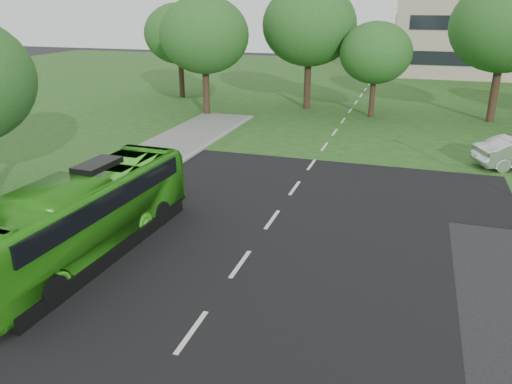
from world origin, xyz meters
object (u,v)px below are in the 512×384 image
tree_park_a (204,35)px  tree_park_d (505,26)px  tree_park_f (179,34)px  tree_park_c (376,53)px  bus (84,216)px  tree_park_b (309,25)px

tree_park_a → tree_park_d: bearing=11.2°
tree_park_a → tree_park_f: tree_park_a is taller
tree_park_c → bus: 28.10m
tree_park_a → tree_park_d: size_ratio=0.89×
bus → tree_park_d: bearing=61.9°
tree_park_b → tree_park_d: tree_park_d is taller
tree_park_b → tree_park_a: bearing=-144.0°
tree_park_a → tree_park_b: size_ratio=0.90×
tree_park_d → tree_park_f: (-27.20, 2.76, -1.08)m
tree_park_c → tree_park_f: 18.74m
tree_park_c → tree_park_f: bearing=168.4°
tree_park_a → bus: bearing=-77.2°
tree_park_a → tree_park_d: (21.63, 4.29, 0.75)m
tree_park_f → tree_park_b: bearing=-8.4°
tree_park_c → tree_park_d: (8.87, 1.02, 2.01)m
tree_park_c → bus: tree_park_c is taller
tree_park_b → bus: bearing=-93.5°
tree_park_b → bus: (-1.75, -28.78, -5.37)m
tree_park_a → tree_park_c: tree_park_a is taller
tree_park_d → tree_park_f: tree_park_d is taller
tree_park_b → tree_park_d: (14.51, -0.88, 0.13)m
tree_park_d → bus: tree_park_d is taller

